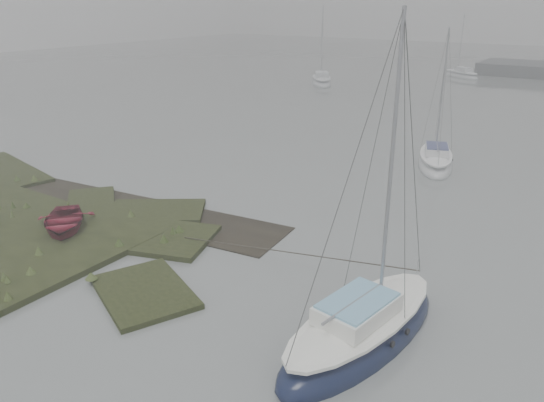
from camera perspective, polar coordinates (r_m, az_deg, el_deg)
The scene contains 6 objects.
ground at distance 42.83m, azimuth 17.07°, elevation 8.37°, with size 160.00×160.00×0.00m, color slate.
sailboat_main at distance 14.74m, azimuth 9.56°, elevation -13.76°, with size 3.17×6.73×9.14m.
sailboat_white at distance 30.63m, azimuth 17.15°, elevation 4.10°, with size 3.56×5.84×7.83m.
sailboat_far_a at distance 59.03m, azimuth 5.34°, elevation 12.66°, with size 5.09×6.26×8.70m.
sailboat_far_c at distance 67.90m, azimuth 19.69°, elevation 12.61°, with size 5.46×4.68×7.71m.
dinghy at distance 22.08m, azimuth -21.54°, elevation -2.05°, with size 2.22×3.11×0.64m, color maroon.
Camera 1 is at (11.74, -10.29, 8.58)m, focal length 35.00 mm.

